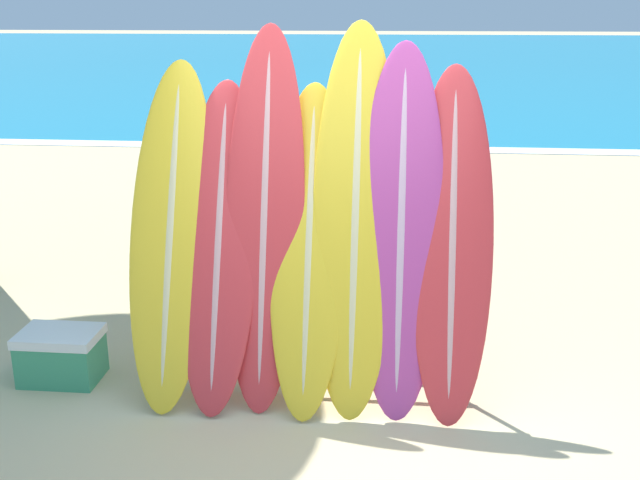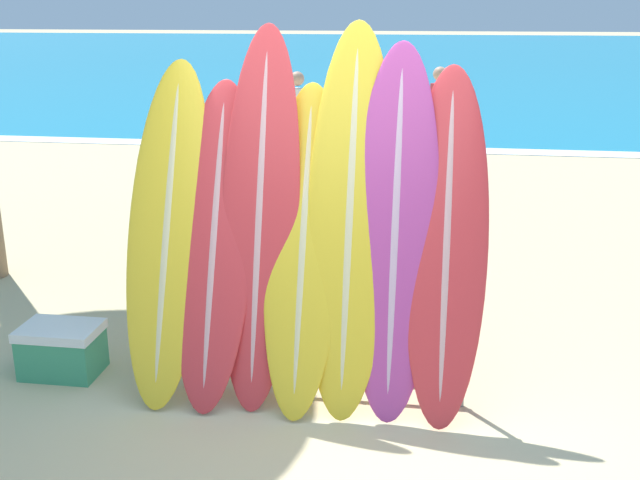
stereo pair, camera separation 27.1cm
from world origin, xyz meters
name	(u,v)px [view 2 (the right image)]	position (x,y,z in m)	size (l,w,h in m)	color
ground_plane	(313,438)	(0.00, 0.00, 0.00)	(160.00, 160.00, 0.00)	#CCB789
ocean_water	(422,54)	(0.00, 39.13, 0.00)	(120.00, 60.00, 0.01)	teal
surfboard_rack	(303,333)	(-0.15, 0.53, 0.46)	(2.16, 0.04, 0.84)	gray
surfboard_slot_0	(168,231)	(-1.07, 0.61, 1.11)	(0.56, 0.99, 2.21)	yellow
surfboard_slot_1	(215,243)	(-0.75, 0.58, 1.04)	(0.52, 0.95, 2.09)	red
surfboard_slot_2	(260,217)	(-0.45, 0.63, 1.22)	(0.52, 0.86, 2.44)	red
surfboard_slot_3	(303,248)	(-0.15, 0.58, 1.04)	(0.51, 0.93, 2.07)	yellow
surfboard_slot_4	(350,218)	(0.14, 0.64, 1.23)	(0.56, 0.94, 2.47)	yellow
surfboard_slot_5	(395,231)	(0.44, 0.61, 1.17)	(0.55, 0.83, 2.34)	#B23D8E
surfboard_slot_6	(446,244)	(0.76, 0.59, 1.10)	(0.52, 0.89, 2.20)	red
person_near_water	(438,116)	(0.75, 7.92, 0.90)	(0.28, 0.26, 1.65)	tan
person_mid_beach	(369,132)	(-0.20, 6.20, 0.90)	(0.22, 0.28, 1.64)	tan
person_far_left	(298,120)	(-1.37, 7.26, 0.88)	(0.27, 0.27, 1.61)	tan
cooler_box	(62,349)	(-1.92, 0.59, 0.19)	(0.56, 0.38, 0.37)	#389366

